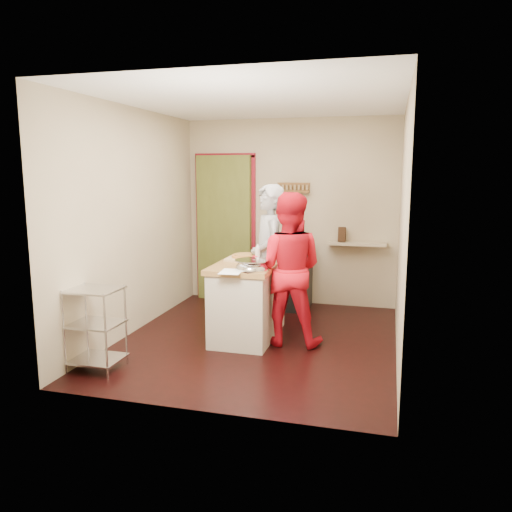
# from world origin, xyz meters

# --- Properties ---
(floor) EXTENTS (3.50, 3.50, 0.00)m
(floor) POSITION_xyz_m (0.00, 0.00, 0.00)
(floor) COLOR black
(floor) RESTS_ON ground
(back_wall) EXTENTS (3.00, 0.44, 2.60)m
(back_wall) POSITION_xyz_m (-0.64, 1.78, 1.13)
(back_wall) COLOR tan
(back_wall) RESTS_ON ground
(left_wall) EXTENTS (0.04, 3.50, 2.60)m
(left_wall) POSITION_xyz_m (-1.50, 0.00, 1.30)
(left_wall) COLOR tan
(left_wall) RESTS_ON ground
(right_wall) EXTENTS (0.04, 3.50, 2.60)m
(right_wall) POSITION_xyz_m (1.50, 0.00, 1.30)
(right_wall) COLOR tan
(right_wall) RESTS_ON ground
(ceiling) EXTENTS (3.00, 3.50, 0.02)m
(ceiling) POSITION_xyz_m (0.00, 0.00, 2.61)
(ceiling) COLOR white
(ceiling) RESTS_ON back_wall
(stove) EXTENTS (0.60, 0.63, 1.00)m
(stove) POSITION_xyz_m (0.05, 1.42, 0.45)
(stove) COLOR black
(stove) RESTS_ON ground
(wire_shelving) EXTENTS (0.48, 0.40, 0.80)m
(wire_shelving) POSITION_xyz_m (-1.28, -1.20, 0.44)
(wire_shelving) COLOR silver
(wire_shelving) RESTS_ON ground
(island) EXTENTS (0.68, 1.28, 1.17)m
(island) POSITION_xyz_m (-0.14, 0.09, 0.46)
(island) COLOR #B4AD99
(island) RESTS_ON ground
(person_stripe) EXTENTS (0.65, 0.75, 1.73)m
(person_stripe) POSITION_xyz_m (0.03, 0.35, 0.87)
(person_stripe) COLOR #A9AAAE
(person_stripe) RESTS_ON ground
(person_red) EXTENTS (0.83, 0.66, 1.66)m
(person_red) POSITION_xyz_m (0.33, 0.01, 0.83)
(person_red) COLOR red
(person_red) RESTS_ON ground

